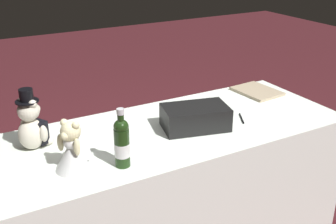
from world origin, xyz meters
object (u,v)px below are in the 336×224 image
at_px(teddy_bear_bride, 74,147).
at_px(guestbook, 257,91).
at_px(signing_pen, 241,118).
at_px(gift_case_black, 195,117).
at_px(teddy_bear_groom, 32,125).
at_px(champagne_bottle, 122,142).

relative_size(teddy_bear_bride, guestbook, 0.82).
height_order(signing_pen, gift_case_black, gift_case_black).
bearing_deg(gift_case_black, teddy_bear_bride, -172.50).
distance_m(teddy_bear_groom, guestbook, 1.45).
bearing_deg(signing_pen, guestbook, 39.02).
height_order(teddy_bear_bride, signing_pen, teddy_bear_bride).
bearing_deg(guestbook, champagne_bottle, -163.98).
relative_size(teddy_bear_groom, teddy_bear_bride, 1.30).
height_order(teddy_bear_groom, signing_pen, teddy_bear_groom).
xyz_separation_m(teddy_bear_bride, gift_case_black, (0.68, 0.09, -0.04)).
bearing_deg(guestbook, signing_pen, -145.87).
bearing_deg(signing_pen, teddy_bear_bride, -176.19).
bearing_deg(teddy_bear_groom, teddy_bear_bride, -67.29).
xyz_separation_m(teddy_bear_groom, gift_case_black, (0.80, -0.19, -0.06)).
relative_size(teddy_bear_groom, champagne_bottle, 1.10).
height_order(champagne_bottle, guestbook, champagne_bottle).
bearing_deg(champagne_bottle, teddy_bear_bride, 155.36).
distance_m(teddy_bear_groom, champagne_bottle, 0.48).
xyz_separation_m(teddy_bear_bride, signing_pen, (0.98, 0.06, -0.10)).
height_order(teddy_bear_bride, champagne_bottle, champagne_bottle).
distance_m(teddy_bear_bride, signing_pen, 0.98).
height_order(teddy_bear_bride, gift_case_black, teddy_bear_bride).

